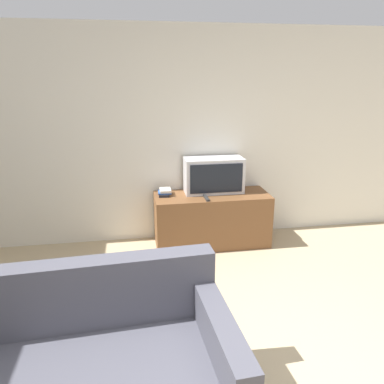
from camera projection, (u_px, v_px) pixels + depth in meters
The scene contains 5 objects.
wall_back at pixel (188, 137), 4.61m from camera, with size 9.00×0.06×2.60m.
tv_stand at pixel (212, 219), 4.63m from camera, with size 1.39×0.55×0.64m.
television at pixel (214, 175), 4.58m from camera, with size 0.71×0.34×0.43m.
book_stack at pixel (165, 192), 4.51m from camera, with size 0.17×0.22×0.07m.
remote_on_stand at pixel (206, 198), 4.37m from camera, with size 0.04×0.19×0.02m.
Camera 1 is at (-0.71, -1.51, 2.04)m, focal length 35.00 mm.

